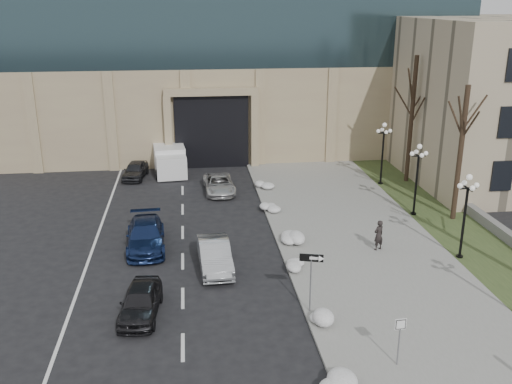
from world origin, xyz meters
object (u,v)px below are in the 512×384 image
Objects in this scene: car_c at (146,236)px; pedestrian at (379,235)px; box_truck at (169,157)px; lamppost_d at (383,145)px; car_d at (219,184)px; car_a at (140,302)px; one_way_sign at (315,265)px; lamppost_c at (417,170)px; keep_sign at (400,332)px; lamppost_b at (466,205)px; car_b at (215,255)px; car_e at (135,170)px.

pedestrian reaches higher than car_c.
lamppost_d is at bearing -26.12° from box_truck.
car_c is 10.38m from car_d.
car_d is 2.58× the size of pedestrian.
car_a is 7.32m from car_c.
car_a is 0.57× the size of box_truck.
one_way_sign is 0.61× the size of lamppost_c.
lamppost_c and lamppost_d have the same top height.
car_d is 22.28m from keep_sign.
lamppost_b is at bearing -90.00° from lamppost_c.
lamppost_c reaches higher than car_c.
car_e is at bearing 104.85° from car_b.
pedestrian reaches higher than car_a.
car_b is 17.40m from car_e.
car_a is at bearing -171.22° from one_way_sign.
lamppost_c is at bearing 90.00° from lamppost_b.
car_e is at bearing -71.32° from pedestrian.
keep_sign is (11.68, -25.84, 0.89)m from car_e.
box_truck reaches higher than car_d.
keep_sign is 0.44× the size of lamppost_c.
lamppost_d is at bearing -133.35° from pedestrian.
lamppost_b is at bearing -90.00° from lamppost_d.
one_way_sign is at bearing -129.06° from lamppost_c.
car_a is 17.18m from car_d.
box_truck reaches higher than car_b.
lamppost_d is (4.08, 11.56, 2.09)m from pedestrian.
pedestrian is 0.36× the size of lamppost_c.
car_d is 7.57m from car_e.
car_c is at bearing -169.95° from lamppost_c.
car_b is 6.74m from one_way_sign.
lamppost_d is at bearing -1.90° from car_d.
pedestrian reaches higher than car_b.
keep_sign is at bearing -77.16° from box_truck.
car_d is 17.82m from lamppost_b.
car_b is at bearing 121.74° from keep_sign.
one_way_sign is at bearing -152.85° from lamppost_b.
pedestrian is 4.80m from lamppost_b.
keep_sign is 22.87m from lamppost_d.
pedestrian is 21.17m from box_truck.
lamppost_c is 1.00× the size of lamppost_d.
car_e is at bearing 143.01° from car_d.
car_a is 20.91m from car_e.
car_d is (0.97, 12.33, -0.12)m from car_b.
lamppost_b is at bearing -33.96° from car_e.
box_truck is at bearing 105.26° from keep_sign.
box_truck is (2.57, 1.99, 0.40)m from car_e.
lamppost_d reaches higher than car_e.
car_c is 11.39m from one_way_sign.
lamppost_d is at bearing 69.96° from keep_sign.
keep_sign is at bearing -107.17° from lamppost_d.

